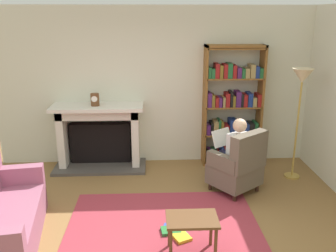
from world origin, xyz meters
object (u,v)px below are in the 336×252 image
object	(u,v)px
bookshelf	(233,108)
side_table	(192,224)
sofa_floral	(0,220)
mantel_clock	(95,100)
seated_reader	(233,151)
armchair_reading	(238,166)
floor_lamp	(301,86)
fireplace	(100,134)

from	to	relation	value
bookshelf	side_table	distance (m)	2.83
bookshelf	sofa_floral	bearing A→B (deg)	-143.74
mantel_clock	sofa_floral	xyz separation A→B (m)	(-0.81, -2.16, -0.89)
mantel_clock	bookshelf	world-z (taller)	bookshelf
bookshelf	mantel_clock	bearing A→B (deg)	-176.66
side_table	seated_reader	bearing A→B (deg)	63.56
side_table	mantel_clock	bearing A→B (deg)	118.82
mantel_clock	seated_reader	size ratio (longest dim) A/B	0.18
armchair_reading	sofa_floral	distance (m)	3.22
mantel_clock	floor_lamp	bearing A→B (deg)	-9.01
mantel_clock	seated_reader	distance (m)	2.38
fireplace	side_table	xyz separation A→B (m)	(1.32, -2.55, -0.20)
seated_reader	sofa_floral	distance (m)	3.20
fireplace	mantel_clock	bearing A→B (deg)	-105.76
seated_reader	side_table	world-z (taller)	seated_reader
mantel_clock	sofa_floral	world-z (taller)	mantel_clock
mantel_clock	side_table	distance (m)	2.92
armchair_reading	side_table	world-z (taller)	armchair_reading
bookshelf	seated_reader	world-z (taller)	bookshelf
fireplace	bookshelf	xyz separation A→B (m)	(2.29, 0.03, 0.42)
fireplace	armchair_reading	size ratio (longest dim) A/B	1.60
bookshelf	floor_lamp	distance (m)	1.21
sofa_floral	side_table	world-z (taller)	sofa_floral
fireplace	side_table	world-z (taller)	fireplace
mantel_clock	side_table	world-z (taller)	mantel_clock
seated_reader	sofa_floral	xyz separation A→B (m)	(-2.93, -1.26, -0.30)
fireplace	sofa_floral	size ratio (longest dim) A/B	0.87
seated_reader	floor_lamp	size ratio (longest dim) A/B	0.64
sofa_floral	floor_lamp	distance (m)	4.51
mantel_clock	bookshelf	bearing A→B (deg)	3.34
mantel_clock	sofa_floral	bearing A→B (deg)	-110.67
mantel_clock	fireplace	bearing A→B (deg)	74.24
armchair_reading	sofa_floral	size ratio (longest dim) A/B	0.54
fireplace	seated_reader	distance (m)	2.32
seated_reader	fireplace	bearing A→B (deg)	-62.46
seated_reader	floor_lamp	distance (m)	1.46
fireplace	side_table	distance (m)	2.88
fireplace	mantel_clock	distance (m)	0.63
fireplace	seated_reader	xyz separation A→B (m)	(2.09, -1.01, 0.03)
fireplace	armchair_reading	xyz separation A→B (m)	(2.16, -1.10, -0.16)
bookshelf	side_table	size ratio (longest dim) A/B	3.70
bookshelf	armchair_reading	world-z (taller)	bookshelf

